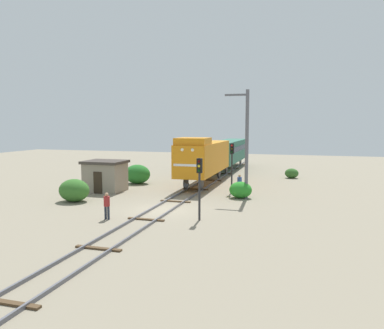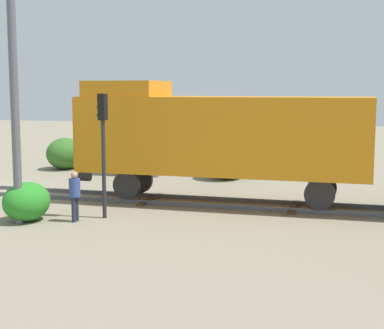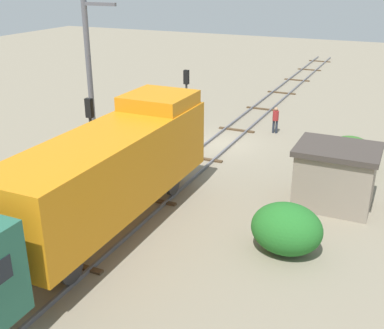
{
  "view_description": "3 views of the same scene",
  "coord_description": "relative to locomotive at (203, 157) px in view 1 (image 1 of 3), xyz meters",
  "views": [
    {
      "loc": [
        9.14,
        -23.91,
        5.93
      ],
      "look_at": [
        0.16,
        6.82,
        2.49
      ],
      "focal_mm": 35.0,
      "sensor_mm": 36.0,
      "label": 1
    },
    {
      "loc": [
        21.83,
        16.51,
        4.46
      ],
      "look_at": [
        -0.72,
        10.11,
        1.43
      ],
      "focal_mm": 55.0,
      "sensor_mm": 36.0,
      "label": 2
    },
    {
      "loc": [
        -9.82,
        25.68,
        9.67
      ],
      "look_at": [
        -1.2,
        6.8,
        1.33
      ],
      "focal_mm": 45.0,
      "sensor_mm": 36.0,
      "label": 3
    }
  ],
  "objects": [
    {
      "name": "catenary_mast",
      "position": [
        4.94,
        -5.57,
        1.8
      ],
      "size": [
        1.94,
        0.28,
        8.65
      ],
      "color": "#595960",
      "rests_on": "ground"
    },
    {
      "name": "bush_mid",
      "position": [
        4.55,
        -5.55,
        -2.11
      ],
      "size": [
        1.83,
        1.5,
        1.33
      ],
      "primitive_type": "ellipsoid",
      "color": "#298426",
      "rests_on": "ground"
    },
    {
      "name": "relay_hut",
      "position": [
        -7.5,
        -5.79,
        -1.38
      ],
      "size": [
        3.5,
        2.9,
        2.74
      ],
      "color": "gray",
      "rests_on": "ground"
    },
    {
      "name": "traffic_signal_near",
      "position": [
        3.2,
        -13.29,
        -0.07
      ],
      "size": [
        0.32,
        0.34,
        3.86
      ],
      "color": "#262628",
      "rests_on": "ground"
    },
    {
      "name": "bush_far",
      "position": [
        -6.57,
        -1.07,
        -1.82
      ],
      "size": [
        2.63,
        2.16,
        1.92
      ],
      "primitive_type": "ellipsoid",
      "color": "#236B26",
      "rests_on": "ground"
    },
    {
      "name": "locomotive",
      "position": [
        0.0,
        0.0,
        0.0
      ],
      "size": [
        2.9,
        11.6,
        4.6
      ],
      "color": "orange",
      "rests_on": "railway_track"
    },
    {
      "name": "bush_near",
      "position": [
        8.23,
        7.28,
        -2.24
      ],
      "size": [
        1.48,
        1.21,
        1.07
      ],
      "primitive_type": "ellipsoid",
      "color": "#305F26",
      "rests_on": "ground"
    },
    {
      "name": "worker_by_signal",
      "position": [
        4.2,
        -3.92,
        -1.78
      ],
      "size": [
        0.38,
        0.38,
        1.7
      ],
      "rotation": [
        0.0,
        0.0,
        1.7
      ],
      "color": "#262B38",
      "rests_on": "ground"
    },
    {
      "name": "passenger_car_leading",
      "position": [
        0.0,
        13.34,
        -0.25
      ],
      "size": [
        2.84,
        14.0,
        3.66
      ],
      "color": "#26604C",
      "rests_on": "railway_track"
    },
    {
      "name": "railway_track",
      "position": [
        0.0,
        -11.32,
        -2.7
      ],
      "size": [
        2.4,
        68.52,
        0.16
      ],
      "color": "#595960",
      "rests_on": "ground"
    },
    {
      "name": "ground_plane",
      "position": [
        0.0,
        -11.32,
        -2.77
      ],
      "size": [
        102.78,
        102.78,
        0.0
      ],
      "primitive_type": "plane",
      "color": "gray"
    },
    {
      "name": "worker_near_track",
      "position": [
        -2.4,
        -14.72,
        -1.78
      ],
      "size": [
        0.38,
        0.38,
        1.7
      ],
      "rotation": [
        0.0,
        0.0,
        5.94
      ],
      "color": "#262B38",
      "rests_on": "ground"
    },
    {
      "name": "traffic_signal_mid",
      "position": [
        3.4,
        -3.21,
        0.21
      ],
      "size": [
        0.32,
        0.34,
        4.3
      ],
      "color": "#262628",
      "rests_on": "ground"
    },
    {
      "name": "traffic_signal_far",
      "position": [
        -3.6,
        12.51,
        -0.01
      ],
      "size": [
        0.32,
        0.34,
        3.96
      ],
      "color": "#262628",
      "rests_on": "ground"
    },
    {
      "name": "bush_back",
      "position": [
        -7.55,
        -10.52,
        -1.9
      ],
      "size": [
        2.4,
        1.97,
        1.75
      ],
      "primitive_type": "ellipsoid",
      "color": "#336826",
      "rests_on": "ground"
    }
  ]
}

